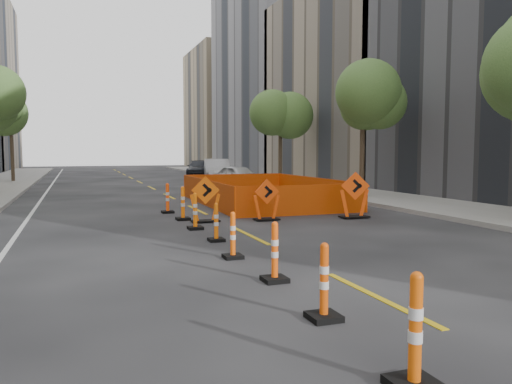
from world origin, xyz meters
name	(u,v)px	position (x,y,z in m)	size (l,w,h in m)	color
ground_plane	(317,268)	(0.00, 0.00, 0.00)	(140.00, 140.00, 0.00)	black
sidewalk_right	(372,196)	(9.00, 12.00, 0.07)	(4.00, 90.00, 0.15)	gray
bld_right_c	(378,86)	(17.00, 23.80, 7.00)	(12.00, 16.00, 14.00)	gray
bld_right_d	(289,76)	(17.00, 40.20, 10.00)	(12.00, 18.00, 20.00)	gray
bld_right_e	(236,109)	(17.00, 58.60, 8.00)	(12.00, 14.00, 16.00)	tan
tree_l_d	(11,118)	(-8.40, 30.00, 4.53)	(2.80, 2.80, 5.95)	#382B1E
tree_r_b	(363,101)	(8.40, 12.00, 4.53)	(2.80, 2.80, 5.95)	#382B1E
tree_r_c	(280,116)	(8.40, 22.00, 4.53)	(2.80, 2.80, 5.95)	#382B1E
channelizer_0	(415,331)	(-1.34, -4.64, 0.56)	(0.44, 0.44, 1.12)	#D85109
channelizer_1	(324,281)	(-1.24, -2.63, 0.52)	(0.41, 0.41, 1.03)	#D84709
channelizer_2	(275,252)	(-1.12, -0.61, 0.52)	(0.41, 0.41, 1.04)	#FF510A
channelizer_3	(233,235)	(-1.25, 1.40, 0.49)	(0.39, 0.39, 0.98)	#FF590A
channelizer_4	(216,222)	(-1.05, 3.41, 0.48)	(0.38, 0.38, 0.95)	#E85F09
channelizer_5	(195,211)	(-1.12, 5.42, 0.52)	(0.41, 0.41, 1.05)	orange
channelizer_6	(183,203)	(-1.06, 7.43, 0.55)	(0.43, 0.43, 1.09)	orange
channelizer_7	(168,198)	(-1.20, 9.44, 0.54)	(0.42, 0.42, 1.07)	#FE470A
chevron_sign_left	(205,199)	(-0.50, 6.70, 0.72)	(0.96, 0.58, 1.44)	#EF5B0A
chevron_sign_center	(267,200)	(1.44, 6.43, 0.66)	(0.89, 0.53, 1.33)	#E84309
chevron_sign_right	(355,195)	(4.38, 5.95, 0.77)	(1.03, 0.62, 1.54)	#F2450A
safety_fence	(262,191)	(3.17, 11.43, 0.53)	(4.99, 8.49, 1.06)	#FF4C0D
parked_car_near	(238,176)	(5.06, 20.61, 0.69)	(1.62, 4.03, 1.37)	silver
parked_car_mid	(217,170)	(5.42, 26.81, 0.82)	(1.74, 5.00, 1.65)	#AFAEB4
parked_car_far	(199,169)	(5.79, 33.96, 0.70)	(1.97, 4.86, 1.41)	black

